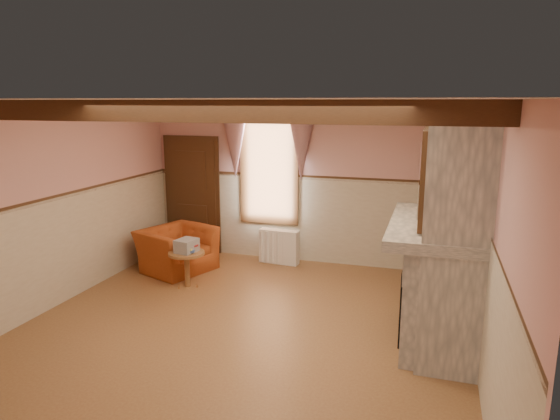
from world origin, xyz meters
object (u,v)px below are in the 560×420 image
(armchair, at_px, (177,250))
(side_table, at_px, (187,269))
(mantel_clock, at_px, (438,204))
(oil_lamp, at_px, (438,206))
(radiator, at_px, (279,247))
(bowl, at_px, (437,219))

(armchair, bearing_deg, side_table, -119.84)
(mantel_clock, height_order, oil_lamp, oil_lamp)
(radiator, bearing_deg, mantel_clock, -25.75)
(armchair, relative_size, oil_lamp, 3.95)
(armchair, height_order, side_table, armchair)
(side_table, height_order, oil_lamp, oil_lamp)
(side_table, relative_size, mantel_clock, 2.29)
(armchair, distance_m, radiator, 1.75)
(side_table, distance_m, mantel_clock, 3.79)
(armchair, height_order, radiator, armchair)
(bowl, xyz_separation_m, mantel_clock, (0.00, 0.65, 0.05))
(bowl, bearing_deg, radiator, 140.04)
(side_table, distance_m, radiator, 1.81)
(mantel_clock, bearing_deg, bowl, -90.00)
(bowl, bearing_deg, mantel_clock, 90.00)
(radiator, bearing_deg, armchair, -145.73)
(bowl, distance_m, oil_lamp, 0.33)
(radiator, distance_m, mantel_clock, 3.23)
(mantel_clock, bearing_deg, oil_lamp, -90.00)
(side_table, xyz_separation_m, radiator, (1.01, 1.50, 0.02))
(mantel_clock, bearing_deg, side_table, 179.82)
(side_table, bearing_deg, mantel_clock, -0.18)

